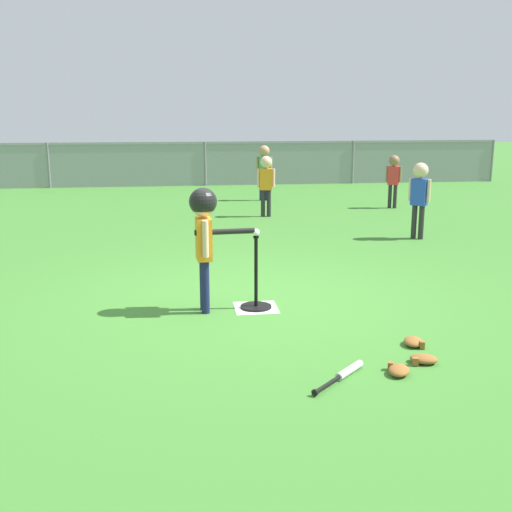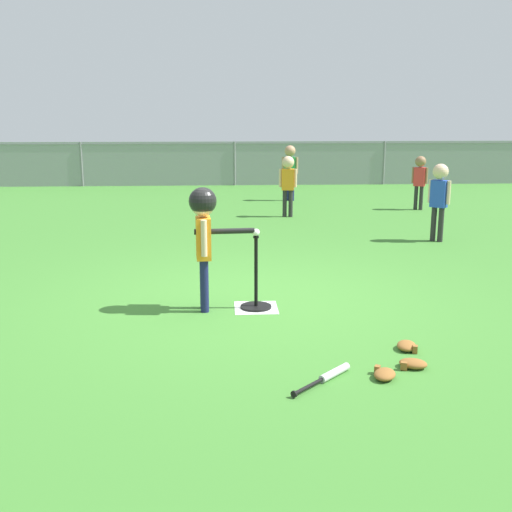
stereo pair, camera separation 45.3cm
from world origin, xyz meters
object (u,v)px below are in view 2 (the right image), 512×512
Objects in this scene: fielder_deep_right at (439,192)px; baseball_on_tee at (256,232)px; batter_child at (204,224)px; glove_tossed_aside at (413,364)px; fielder_near_right at (290,165)px; glove_by_plate at (384,374)px; fielder_deep_left at (420,175)px; spare_bat_silver at (329,375)px; batting_tee at (256,296)px; glove_near_bats at (407,346)px; fielder_deep_center at (288,178)px.

baseball_on_tee is at bearing -132.82° from fielder_deep_right.
batter_child is 2.45m from glove_tossed_aside.
glove_by_plate is (-0.28, -9.51, -0.74)m from fielder_near_right.
fielder_deep_left is 8.29m from glove_tossed_aside.
fielder_deep_right is (-0.66, -3.08, 0.07)m from fielder_deep_left.
fielder_near_right reaches higher than glove_tossed_aside.
fielder_near_right is 9.55m from spare_bat_silver.
fielder_near_right is at bearing 111.75° from fielder_deep_right.
batting_tee is at bearing -98.60° from fielder_near_right.
fielder_near_right is 8.97m from glove_near_bats.
fielder_near_right is at bearing 82.96° from fielder_deep_center.
fielder_deep_right is at bearing 68.47° from glove_near_bats.
baseball_on_tee is at bearing 104.44° from spare_bat_silver.
batting_tee is at bearing 134.95° from glove_near_bats.
baseball_on_tee is at bearing -120.01° from fielder_deep_left.
spare_bat_silver is 0.72m from glove_tossed_aside.
batter_child is at bearing 119.27° from spare_bat_silver.
glove_near_bats is (0.05, -8.94, -0.74)m from fielder_near_right.
fielder_deep_right is 5.19m from glove_tossed_aside.
batter_child reaches higher than batting_tee.
glove_by_plate is (-2.75, -8.07, -0.66)m from fielder_deep_left.
fielder_deep_left is (3.63, 6.28, 0.57)m from batting_tee.
batting_tee is 7.27m from fielder_deep_left.
fielder_deep_right is at bearing -48.89° from fielder_deep_center.
baseball_on_tee is at bearing 134.95° from glove_near_bats.
fielder_deep_right is 1.04× the size of fielder_deep_center.
spare_bat_silver is 1.98× the size of glove_tossed_aside.
batting_tee is 0.66× the size of fielder_deep_center.
fielder_near_right is 4.70× the size of glove_near_bats.
baseball_on_tee is at bearing 180.00° from batting_tee.
baseball_on_tee is 0.28× the size of glove_by_plate.
batting_tee is at bearing -99.19° from fielder_deep_center.
batter_child is 1.16× the size of fielder_deep_left.
batting_tee is 2.88× the size of glove_tossed_aside.
fielder_deep_center reaches higher than batting_tee.
batter_child is at bearing -137.11° from fielder_deep_right.
glove_by_plate reaches higher than spare_bat_silver.
fielder_deep_center is at bearing 86.56° from spare_bat_silver.
fielder_deep_center is (0.90, 5.57, -0.06)m from baseball_on_tee.
batting_tee reaches higher than glove_by_plate.
spare_bat_silver is (-2.51, -4.99, -0.74)m from fielder_deep_right.
fielder_deep_right reaches higher than fielder_deep_center.
fielder_deep_left is at bearing 59.99° from baseball_on_tee.
batter_child is 7.93m from fielder_near_right.
glove_by_plate is at bearing -1.10° from spare_bat_silver.
fielder_deep_left is at bearing 56.71° from batter_child.
glove_by_plate is (-0.02, -7.36, -0.70)m from fielder_deep_center.
fielder_deep_center reaches higher than glove_tossed_aside.
fielder_deep_right is (2.97, 3.20, -0.03)m from baseball_on_tee.
fielder_deep_center is 6.83m from glove_near_bats.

